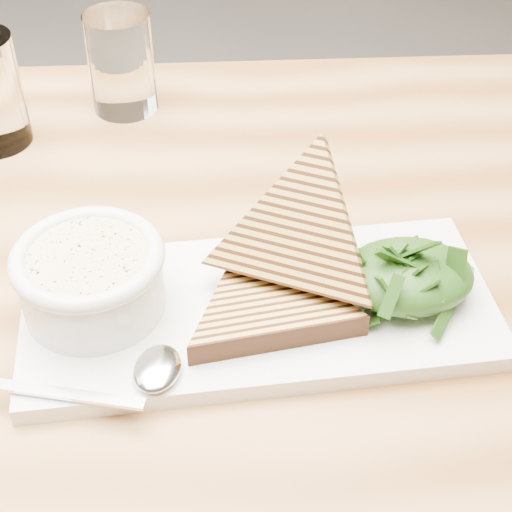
{
  "coord_description": "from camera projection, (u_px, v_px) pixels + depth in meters",
  "views": [
    {
      "loc": [
        0.1,
        -0.68,
        1.24
      ],
      "look_at": [
        0.16,
        -0.21,
        0.82
      ],
      "focal_mm": 55.0,
      "sensor_mm": 36.0,
      "label": 1
    }
  ],
  "objects": [
    {
      "name": "spoon_bowl",
      "position": [
        157.0,
        368.0,
        0.59
      ],
      "size": [
        0.05,
        0.06,
        0.01
      ],
      "primitive_type": "ellipsoid",
      "rotation": [
        0.0,
        0.0,
        -0.29
      ],
      "color": "silver",
      "rests_on": "platter"
    },
    {
      "name": "arugula_pile",
      "position": [
        408.0,
        271.0,
        0.64
      ],
      "size": [
        0.11,
        0.1,
        0.05
      ],
      "primitive_type": null,
      "color": "#264E16",
      "rests_on": "platter"
    },
    {
      "name": "soup",
      "position": [
        88.0,
        259.0,
        0.61
      ],
      "size": [
        0.1,
        0.1,
        0.01
      ],
      "primitive_type": "cylinder",
      "color": "beige",
      "rests_on": "soup_bowl"
    },
    {
      "name": "spoon_handle",
      "position": [
        65.0,
        394.0,
        0.57
      ],
      "size": [
        0.12,
        0.04,
        0.0
      ],
      "primitive_type": "cube",
      "rotation": [
        0.0,
        0.0,
        -0.29
      ],
      "color": "silver",
      "rests_on": "platter"
    },
    {
      "name": "sandwich_flat",
      "position": [
        267.0,
        304.0,
        0.63
      ],
      "size": [
        0.18,
        0.18,
        0.02
      ],
      "primitive_type": null,
      "rotation": [
        0.0,
        0.0,
        0.11
      ],
      "color": "gold",
      "rests_on": "platter"
    },
    {
      "name": "bowl_rim",
      "position": [
        87.0,
        257.0,
        0.61
      ],
      "size": [
        0.12,
        0.12,
        0.01
      ],
      "primitive_type": "torus",
      "color": "white",
      "rests_on": "soup_bowl"
    },
    {
      "name": "salad_base",
      "position": [
        407.0,
        276.0,
        0.64
      ],
      "size": [
        0.11,
        0.09,
        0.04
      ],
      "primitive_type": "ellipsoid",
      "color": "#14340B",
      "rests_on": "platter"
    },
    {
      "name": "sandwich_lean",
      "position": [
        299.0,
        236.0,
        0.63
      ],
      "size": [
        0.23,
        0.24,
        0.18
      ],
      "primitive_type": null,
      "rotation": [
        0.83,
        0.0,
        -0.49
      ],
      "color": "gold",
      "rests_on": "sandwich_flat"
    },
    {
      "name": "platter",
      "position": [
        259.0,
        309.0,
        0.65
      ],
      "size": [
        0.39,
        0.18,
        0.02
      ],
      "primitive_type": "cube",
      "rotation": [
        0.0,
        0.0,
        0.02
      ],
      "color": "white",
      "rests_on": "table_top"
    },
    {
      "name": "table_top",
      "position": [
        109.0,
        288.0,
        0.71
      ],
      "size": [
        1.23,
        0.86,
        0.04
      ],
      "primitive_type": "cube",
      "rotation": [
        0.0,
        0.0,
        -0.07
      ],
      "color": "#AC7848",
      "rests_on": "ground"
    },
    {
      "name": "table_leg_br",
      "position": [
        478.0,
        287.0,
        1.27
      ],
      "size": [
        0.06,
        0.06,
        0.73
      ],
      "primitive_type": "cylinder",
      "color": "#AC7848",
      "rests_on": "ground"
    },
    {
      "name": "glass_far",
      "position": [
        121.0,
        63.0,
        0.88
      ],
      "size": [
        0.07,
        0.07,
        0.11
      ],
      "primitive_type": "cylinder",
      "color": "white",
      "rests_on": "table_top"
    },
    {
      "name": "soup_bowl",
      "position": [
        93.0,
        285.0,
        0.63
      ],
      "size": [
        0.11,
        0.11,
        0.05
      ],
      "primitive_type": "cylinder",
      "color": "white",
      "rests_on": "platter"
    }
  ]
}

